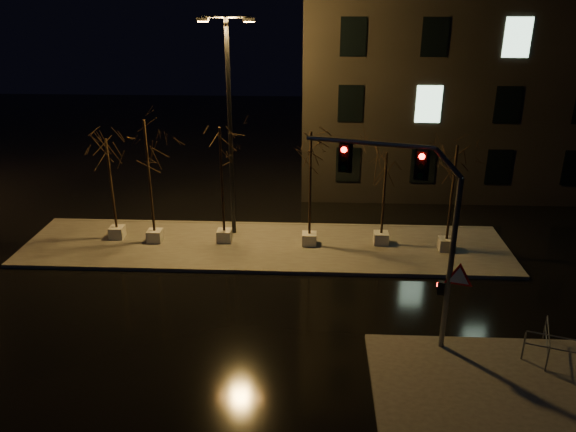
{
  "coord_description": "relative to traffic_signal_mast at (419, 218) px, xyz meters",
  "views": [
    {
      "loc": [
        2.16,
        -17.2,
        11.01
      ],
      "look_at": [
        1.19,
        3.0,
        2.8
      ],
      "focal_mm": 35.0,
      "sensor_mm": 36.0,
      "label": 1
    }
  ],
  "objects": [
    {
      "name": "tree_5",
      "position": [
        2.73,
        7.09,
        -0.62
      ],
      "size": [
        1.8,
        1.8,
        4.95
      ],
      "color": "#B8B6AC",
      "rests_on": "median"
    },
    {
      "name": "traffic_signal_mast",
      "position": [
        0.0,
        0.0,
        0.0
      ],
      "size": [
        5.26,
        1.61,
        6.66
      ],
      "rotation": [
        0.0,
        0.0,
        -0.28
      ],
      "color": "#5C5E64",
      "rests_on": "sidewalk_corner"
    },
    {
      "name": "sidewalk_corner",
      "position": [
        2.11,
        -2.26,
        -4.45
      ],
      "size": [
        7.0,
        5.0,
        0.15
      ],
      "primitive_type": "cube",
      "color": "#484540",
      "rests_on": "ground"
    },
    {
      "name": "tree_0",
      "position": [
        -12.39,
        7.69,
        -0.67
      ],
      "size": [
        1.8,
        1.8,
        4.88
      ],
      "color": "#B8B6AC",
      "rests_on": "median"
    },
    {
      "name": "tree_3",
      "position": [
        -3.38,
        7.37,
        -0.28
      ],
      "size": [
        1.8,
        1.8,
        5.39
      ],
      "color": "#B8B6AC",
      "rests_on": "median"
    },
    {
      "name": "tree_4",
      "position": [
        -0.1,
        7.6,
        -1.0
      ],
      "size": [
        1.8,
        1.8,
        4.44
      ],
      "color": "#B8B6AC",
      "rests_on": "median"
    },
    {
      "name": "tree_1",
      "position": [
        -10.51,
        7.37,
        0.05
      ],
      "size": [
        1.8,
        1.8,
        5.82
      ],
      "color": "#B8B6AC",
      "rests_on": "median"
    },
    {
      "name": "median",
      "position": [
        -5.39,
        7.24,
        -4.45
      ],
      "size": [
        22.0,
        5.0,
        0.15
      ],
      "primitive_type": "cube",
      "color": "#484540",
      "rests_on": "ground"
    },
    {
      "name": "guard_rail_b",
      "position": [
        4.25,
        -0.6,
        -3.79
      ],
      "size": [
        0.63,
        1.81,
        0.9
      ],
      "rotation": [
        0.0,
        0.0,
        1.25
      ],
      "color": "#5C5E64",
      "rests_on": "sidewalk_corner"
    },
    {
      "name": "ground",
      "position": [
        -5.39,
        1.24,
        -4.52
      ],
      "size": [
        90.0,
        90.0,
        0.0
      ],
      "primitive_type": "plane",
      "color": "black",
      "rests_on": "ground"
    },
    {
      "name": "tree_2",
      "position": [
        -7.3,
        7.54,
        -0.2
      ],
      "size": [
        1.8,
        1.8,
        5.5
      ],
      "color": "#B8B6AC",
      "rests_on": "median"
    },
    {
      "name": "streetlight_main",
      "position": [
        -7.0,
        8.55,
        1.3
      ],
      "size": [
        2.45,
        0.37,
        9.82
      ],
      "rotation": [
        0.0,
        0.0,
        -0.04
      ],
      "color": "black",
      "rests_on": "median"
    },
    {
      "name": "building",
      "position": [
        8.61,
        19.24,
        2.98
      ],
      "size": [
        25.0,
        12.0,
        15.0
      ],
      "primitive_type": "cube",
      "color": "black",
      "rests_on": "ground"
    },
    {
      "name": "guard_rail_a",
      "position": [
        4.58,
        -1.26,
        -3.68
      ],
      "size": [
        2.34,
        0.79,
        1.06
      ],
      "rotation": [
        0.0,
        0.0,
        -0.31
      ],
      "color": "#5C5E64",
      "rests_on": "sidewalk_corner"
    }
  ]
}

